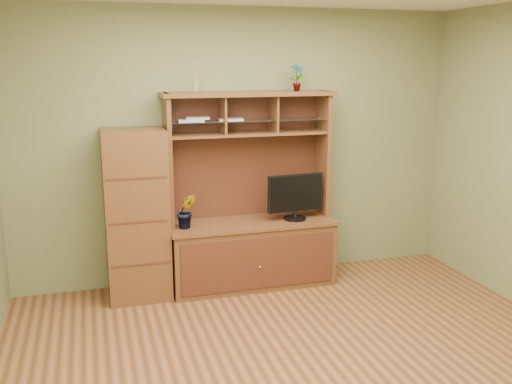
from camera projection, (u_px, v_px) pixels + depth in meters
name	position (u px, v px, depth m)	size (l,w,h in m)	color
room	(316.00, 187.00, 3.83)	(4.54, 4.04, 2.74)	#532F17
media_hutch	(251.00, 233.00, 5.64)	(1.66, 0.61, 1.90)	#472514
monitor	(295.00, 196.00, 5.60)	(0.57, 0.22, 0.45)	black
orchid_plant	(186.00, 211.00, 5.32)	(0.18, 0.15, 0.33)	#2F531C
top_plant	(297.00, 77.00, 5.51)	(0.14, 0.09, 0.27)	#285C20
reed_diffuser	(195.00, 80.00, 5.24)	(0.06, 0.06, 0.29)	silver
magazines	(206.00, 119.00, 5.35)	(0.63, 0.21, 0.04)	#ACACB1
side_cabinet	(136.00, 215.00, 5.27)	(0.57, 0.52, 1.59)	#472514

